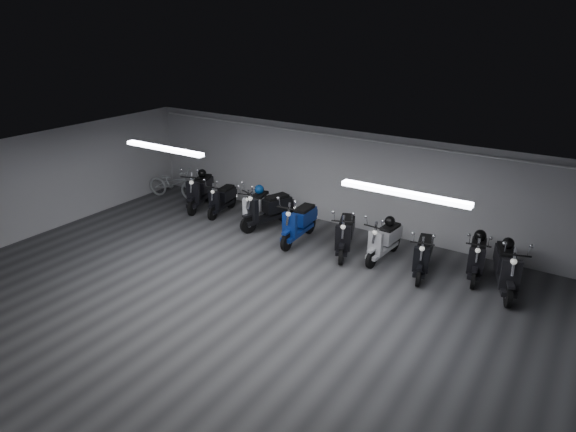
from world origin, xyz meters
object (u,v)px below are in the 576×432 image
Objects in this scene: scooter_3 at (268,204)px; scooter_7 at (424,249)px; scooter_9 at (508,261)px; helmet_4 at (480,235)px; scooter_8 at (478,251)px; helmet_3 at (508,243)px; scooter_1 at (222,194)px; scooter_0 at (199,185)px; helmet_0 at (390,221)px; scooter_4 at (299,217)px; scooter_2 at (256,202)px; bicycle at (173,180)px; helmet_1 at (202,173)px; scooter_6 at (384,235)px; scooter_5 at (345,228)px; helmet_2 at (259,189)px.

scooter_3 is 4.68m from scooter_7.
scooter_7 is 0.88× the size of scooter_9.
scooter_3 is 7.15× the size of helmet_4.
helmet_3 is at bearing -17.59° from scooter_8.
scooter_0 is at bearing 169.12° from scooter_1.
scooter_9 reaches higher than helmet_0.
scooter_4 is at bearing -17.94° from scooter_1.
scooter_7 is 1.80m from scooter_9.
scooter_2 is 6.97× the size of helmet_3.
bicycle reaches higher than helmet_1.
scooter_8 is 9.86m from bicycle.
scooter_6 is 6.69× the size of helmet_0.
scooter_4 reaches higher than bicycle.
scooter_6 is at bearing 161.45° from scooter_9.
scooter_7 is 6.60× the size of helmet_0.
bicycle reaches higher than helmet_3.
helmet_4 is (2.12, 0.56, 0.29)m from scooter_6.
scooter_2 is at bearing -11.63° from scooter_1.
scooter_7 is 1.22m from scooter_8.
scooter_4 is 1.03× the size of bicycle.
scooter_1 reaches higher than helmet_3.
scooter_5 is at bearing -2.05° from scooter_4.
scooter_9 reaches higher than helmet_3.
scooter_9 is 0.41m from helmet_3.
scooter_7 is 1.81m from helmet_3.
scooter_7 is 0.99× the size of scooter_8.
scooter_0 is 6.31m from scooter_6.
scooter_6 is at bearing 3.02° from scooter_4.
scooter_0 is at bearing -176.99° from scooter_6.
scooter_6 is at bearing -5.68° from helmet_2.
scooter_2 is at bearing -8.29° from helmet_1.
scooter_3 is 3.59m from scooter_6.
scooter_8 is at bearing 135.68° from scooter_9.
helmet_1 is at bearing 162.19° from scooter_7.
scooter_8 is at bearing -8.50° from scooter_1.
scooter_7 is at bearing -105.95° from bicycle.
bicycle is at bearing 178.68° from helmet_3.
helmet_4 is at bearing -17.95° from scooter_0.
helmet_0 is 0.99× the size of helmet_1.
scooter_2 is 6.52× the size of helmet_4.
scooter_2 is at bearing -178.83° from helmet_0.
scooter_3 is at bearing -31.76° from helmet_2.
scooter_3 is at bearing -13.39° from scooter_1.
scooter_3 is 3.62m from helmet_0.
bicycle is 7.08× the size of helmet_0.
scooter_7 reaches higher than helmet_3.
helmet_1 is (-8.57, 0.18, 0.41)m from scooter_8.
scooter_9 is 6.99m from helmet_2.
bicycle is (-10.56, 0.50, -0.13)m from scooter_9.
scooter_7 is at bearing 16.09° from scooter_3.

